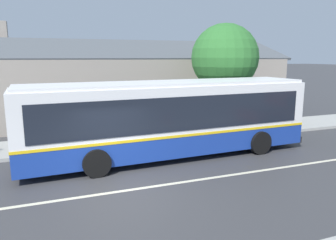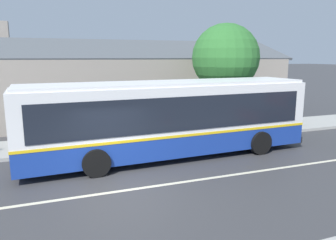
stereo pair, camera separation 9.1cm
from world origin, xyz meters
The scene contains 7 objects.
ground_plane centered at (0.00, 0.00, 0.00)m, with size 300.00×300.00×0.00m, color #38383A.
sidewalk_far centered at (0.00, 6.00, 0.07)m, with size 60.00×3.00×0.15m, color #9E9E99.
lane_divider_stripe centered at (0.00, 0.00, 0.00)m, with size 60.00×0.16×0.01m, color beige.
community_building centered at (2.22, 13.16, 2.10)m, with size 24.13×8.16×6.31m.
transit_bus centered at (2.76, 2.90, 1.69)m, with size 12.14×3.07×3.13m.
street_tree_primary centered at (7.58, 6.79, 4.07)m, with size 3.77×3.77×5.97m.
bus_stop_sign centered at (9.31, 4.99, 1.64)m, with size 0.36×0.07×2.40m.
Camera 1 is at (-2.09, -9.48, 4.12)m, focal length 35.00 mm.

